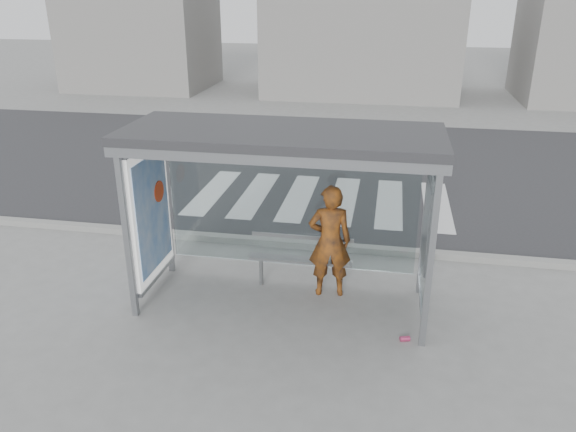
% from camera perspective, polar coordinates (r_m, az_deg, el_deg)
% --- Properties ---
extents(ground, '(80.00, 80.00, 0.00)m').
position_cam_1_polar(ground, '(8.44, -0.57, -8.81)').
color(ground, gray).
rests_on(ground, ground).
extents(road, '(30.00, 10.00, 0.01)m').
position_cam_1_polar(road, '(14.82, 4.60, 5.12)').
color(road, '#2C2C2F').
rests_on(road, ground).
extents(curb, '(30.00, 0.18, 0.12)m').
position_cam_1_polar(curb, '(10.11, 1.53, -2.89)').
color(curb, gray).
rests_on(curb, ground).
extents(crosswalk, '(5.55, 3.00, 0.00)m').
position_cam_1_polar(crosswalk, '(12.46, 3.37, 1.78)').
color(crosswalk, silver).
rests_on(crosswalk, ground).
extents(bus_shelter, '(4.25, 1.65, 2.62)m').
position_cam_1_polar(bus_shelter, '(7.74, -3.25, 4.38)').
color(bus_shelter, gray).
rests_on(bus_shelter, ground).
extents(building_left, '(6.00, 5.00, 6.00)m').
position_cam_1_polar(building_left, '(27.59, -14.77, 18.78)').
color(building_left, gray).
rests_on(building_left, ground).
extents(building_center, '(8.00, 5.00, 5.00)m').
position_cam_1_polar(building_center, '(25.20, 7.61, 17.87)').
color(building_center, gray).
rests_on(building_center, ground).
extents(person, '(0.70, 0.52, 1.75)m').
position_cam_1_polar(person, '(8.31, 4.27, -2.58)').
color(person, '#C44112').
rests_on(person, ground).
extents(bench, '(1.59, 0.29, 0.82)m').
position_cam_1_polar(bench, '(8.62, 1.29, -4.37)').
color(bench, slate).
rests_on(bench, ground).
extents(soda_can, '(0.15, 0.11, 0.07)m').
position_cam_1_polar(soda_can, '(7.76, 11.79, -12.11)').
color(soda_can, '#F24782').
rests_on(soda_can, ground).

